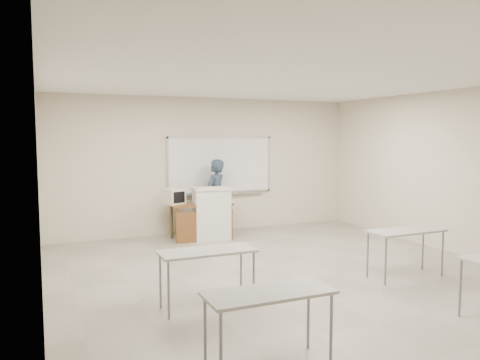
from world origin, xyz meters
name	(u,v)px	position (x,y,z in m)	size (l,w,h in m)	color
floor	(297,281)	(0.00, 0.00, -0.01)	(7.00, 8.00, 0.01)	gray
whiteboard	(220,166)	(0.30, 3.97, 1.48)	(2.48, 0.10, 1.31)	white
student_desks	(354,258)	(0.00, -1.35, 0.67)	(4.40, 2.20, 0.73)	#A09F9B
instructor_desk	(203,215)	(-0.40, 3.19, 0.52)	(1.26, 0.63, 0.75)	brown
podium	(212,213)	(-0.20, 3.20, 0.54)	(0.77, 0.56, 1.08)	white
crt_monitor	(174,196)	(-0.95, 3.43, 0.91)	(0.35, 0.40, 0.33)	beige
laptop	(218,201)	(-0.07, 3.17, 0.81)	(0.32, 0.29, 0.23)	black
mouse	(213,203)	(-0.20, 3.13, 0.77)	(0.09, 0.06, 0.03)	#999C9F
keyboard	(206,188)	(-0.35, 3.08, 1.09)	(0.45, 0.15, 0.03)	beige
presenter	(215,197)	(0.06, 3.66, 0.82)	(0.60, 0.40, 1.65)	black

